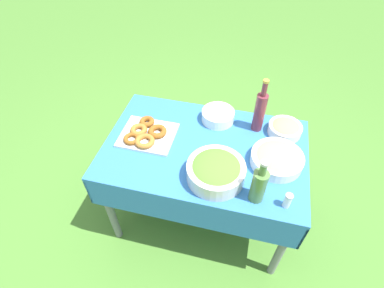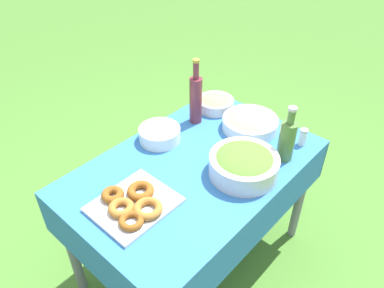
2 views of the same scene
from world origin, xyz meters
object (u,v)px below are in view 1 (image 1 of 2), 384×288
at_px(salad_bowl, 216,171).
at_px(bread_bowl, 285,128).
at_px(pasta_bowl, 277,158).
at_px(wine_bottle, 260,111).
at_px(olive_oil_bottle, 259,185).
at_px(plate_stack, 218,116).
at_px(donut_platter, 146,134).

bearing_deg(salad_bowl, bread_bowl, -128.10).
bearing_deg(pasta_bowl, wine_bottle, -62.88).
relative_size(olive_oil_bottle, bread_bowl, 1.39).
xyz_separation_m(pasta_bowl, olive_oil_bottle, (0.09, 0.27, 0.07)).
bearing_deg(plate_stack, bread_bowl, 177.24).
distance_m(pasta_bowl, bread_bowl, 0.27).
distance_m(salad_bowl, pasta_bowl, 0.37).
height_order(pasta_bowl, donut_platter, pasta_bowl).
xyz_separation_m(plate_stack, wine_bottle, (-0.26, 0.02, 0.11)).
distance_m(donut_platter, olive_oil_bottle, 0.78).
bearing_deg(pasta_bowl, plate_stack, -36.24).
bearing_deg(pasta_bowl, donut_platter, -2.06).
bearing_deg(donut_platter, bread_bowl, -164.04).
distance_m(salad_bowl, donut_platter, 0.53).
bearing_deg(salad_bowl, donut_platter, -24.13).
relative_size(salad_bowl, donut_platter, 0.96).
height_order(donut_platter, olive_oil_bottle, olive_oil_bottle).
distance_m(salad_bowl, olive_oil_bottle, 0.25).
relative_size(pasta_bowl, plate_stack, 1.39).
xyz_separation_m(olive_oil_bottle, wine_bottle, (0.05, -0.54, 0.03)).
relative_size(pasta_bowl, wine_bottle, 0.81).
bearing_deg(plate_stack, salad_bowl, 98.96).
xyz_separation_m(salad_bowl, bread_bowl, (-0.36, -0.46, -0.02)).
distance_m(plate_stack, bread_bowl, 0.43).
height_order(wine_bottle, bread_bowl, wine_bottle).
bearing_deg(bread_bowl, salad_bowl, 51.90).
bearing_deg(salad_bowl, pasta_bowl, -149.73).
bearing_deg(bread_bowl, plate_stack, -2.76).
bearing_deg(wine_bottle, olive_oil_bottle, 95.05).
height_order(donut_platter, bread_bowl, bread_bowl).
bearing_deg(bread_bowl, olive_oil_bottle, 76.59).
distance_m(olive_oil_bottle, wine_bottle, 0.54).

